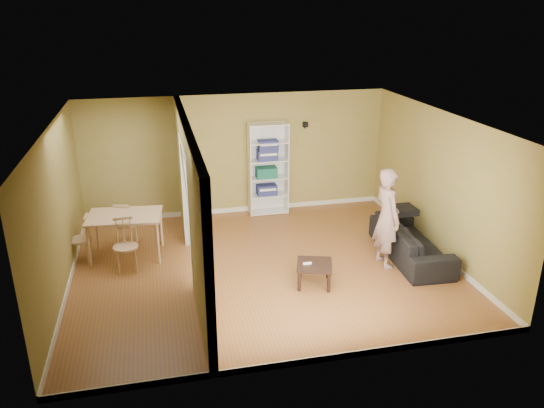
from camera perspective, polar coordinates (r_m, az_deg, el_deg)
The scene contains 16 objects.
room_shell at distance 8.84m, azimuth -0.98°, elevation 0.66°, with size 6.50×6.50×6.50m.
partition at distance 8.69m, azimuth -8.74°, elevation 0.06°, with size 0.22×5.50×2.60m, color olive, non-canonical shape.
wall_speaker at distance 11.54m, azimuth 3.61°, elevation 8.52°, with size 0.10×0.10×0.10m, color black.
sofa at distance 9.89m, azimuth 14.80°, elevation -3.38°, with size 0.92×2.14×0.82m, color black.
person at distance 9.27m, azimuth 12.33°, elevation -0.57°, with size 0.59×0.76×2.09m, color slate.
bookshelf at distance 11.48m, azimuth -0.47°, elevation 3.86°, with size 0.84×0.37×2.00m.
paper_box_navy_a at distance 11.57m, azimuth -0.57°, elevation 1.56°, with size 0.43×0.28×0.22m, color navy.
paper_box_teal at distance 11.45m, azimuth -0.61°, elevation 3.43°, with size 0.44×0.29×0.23m, color teal.
paper_box_navy_b at distance 11.34m, azimuth -0.51°, elevation 5.30°, with size 0.42×0.28×0.22m, color navy.
paper_box_navy_c at distance 11.29m, azimuth -0.43°, elevation 6.33°, with size 0.41×0.27×0.21m, color navy.
coffee_table at distance 8.72m, azimuth 4.58°, elevation -6.75°, with size 0.56×0.56×0.38m.
game_controller at distance 8.66m, azimuth 3.81°, elevation -6.39°, with size 0.14×0.04×0.03m, color white.
dining_table at distance 9.84m, azimuth -15.57°, elevation -1.58°, with size 1.29×0.86×0.80m.
chair_left at distance 10.02m, azimuth -19.99°, elevation -3.50°, with size 0.40×0.40×0.87m, color #D7B76D, non-canonical shape.
chair_near at distance 9.42m, azimuth -15.50°, elevation -4.32°, with size 0.43×0.43×0.93m, color tan, non-canonical shape.
chair_far at distance 10.44m, azimuth -15.46°, elevation -1.99°, with size 0.40×0.40×0.87m, color tan, non-canonical shape.
Camera 1 is at (-1.69, -8.13, 4.34)m, focal length 35.00 mm.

